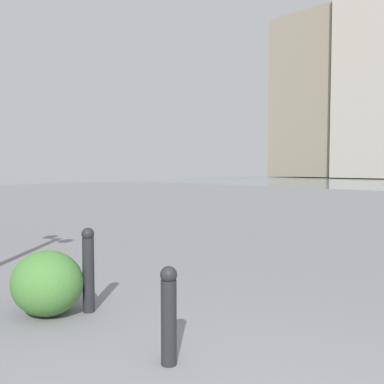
% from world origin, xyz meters
% --- Properties ---
extents(building_highrise, '(11.17, 13.35, 25.97)m').
position_xyz_m(building_highrise, '(36.22, -64.50, 12.98)').
color(building_highrise, gray).
rests_on(building_highrise, ground).
extents(bollard_near, '(0.13, 0.13, 0.75)m').
position_xyz_m(bollard_near, '(1.34, -0.78, 0.39)').
color(bollard_near, '#232328').
rests_on(bollard_near, ground).
extents(bollard_mid, '(0.13, 0.13, 0.88)m').
position_xyz_m(bollard_mid, '(2.80, -0.95, 0.46)').
color(bollard_mid, '#232328').
rests_on(bollard_mid, ground).
extents(shrub_wide, '(0.77, 0.69, 0.65)m').
position_xyz_m(shrub_wide, '(3.01, -0.60, 0.33)').
color(shrub_wide, '#477F38').
rests_on(shrub_wide, ground).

